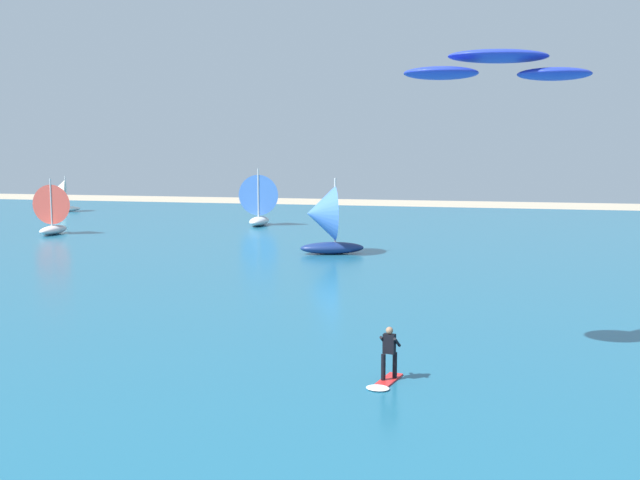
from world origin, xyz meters
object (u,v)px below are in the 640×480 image
object	(u,v)px
kite	(498,67)
sailboat_near_shore	(323,219)
sailboat_far_left	(56,208)
kitesurfer	(387,363)
sailboat_mid_left	(261,199)
sailboat_center_horizon	(60,195)

from	to	relation	value
kite	sailboat_near_shore	distance (m)	28.42
sailboat_far_left	kite	bearing A→B (deg)	-39.37
kitesurfer	sailboat_far_left	xyz separation A→B (m)	(-35.47, 34.60, 1.63)
kitesurfer	sailboat_near_shore	xyz separation A→B (m)	(-9.36, 27.65, 1.82)
sailboat_mid_left	sailboat_far_left	xyz separation A→B (m)	(-14.57, -12.42, -0.32)
kite	sailboat_near_shore	xyz separation A→B (m)	(-12.31, 24.58, -7.22)
kitesurfer	sailboat_center_horizon	bearing A→B (deg)	131.57
kite	sailboat_far_left	bearing A→B (deg)	140.63
kite	sailboat_mid_left	bearing A→B (deg)	118.49
kitesurfer	sailboat_near_shore	size ratio (longest dim) A/B	0.38
kite	sailboat_center_horizon	bearing A→B (deg)	134.78
sailboat_center_horizon	sailboat_far_left	size ratio (longest dim) A/B	0.90
sailboat_mid_left	kite	bearing A→B (deg)	-61.51
sailboat_far_left	sailboat_mid_left	bearing A→B (deg)	40.46
sailboat_mid_left	sailboat_far_left	bearing A→B (deg)	-139.54
kite	sailboat_mid_left	size ratio (longest dim) A/B	1.14
kite	sailboat_mid_left	world-z (taller)	kite
sailboat_near_shore	sailboat_mid_left	bearing A→B (deg)	120.81
kitesurfer	sailboat_far_left	world-z (taller)	sailboat_far_left
kite	sailboat_mid_left	distance (m)	50.50
kite	sailboat_near_shore	size ratio (longest dim) A/B	1.20
kite	sailboat_center_horizon	world-z (taller)	kite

